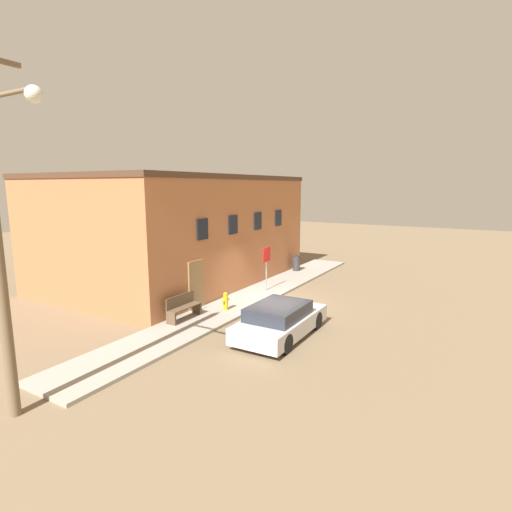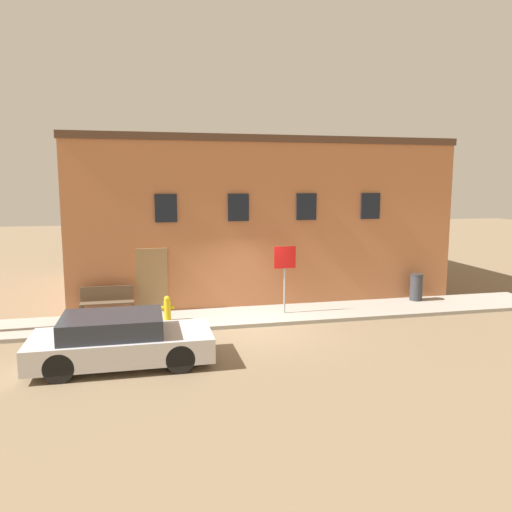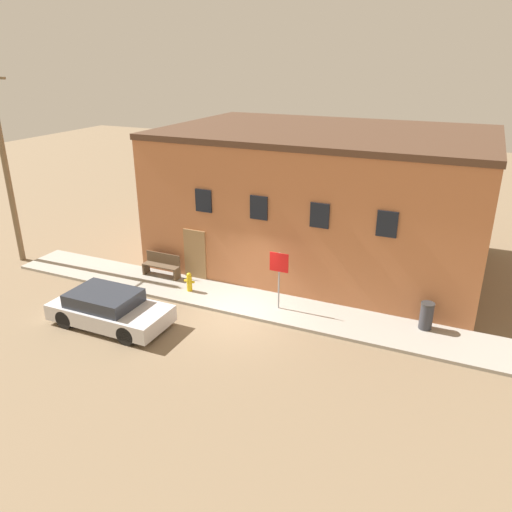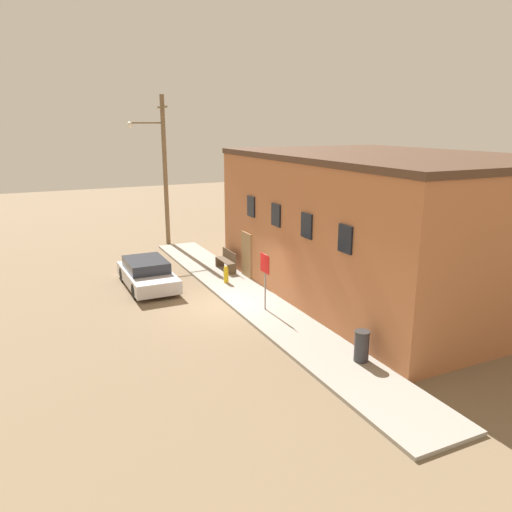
% 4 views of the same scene
% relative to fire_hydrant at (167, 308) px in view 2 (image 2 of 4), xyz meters
% --- Properties ---
extents(ground_plane, '(80.00, 80.00, 0.00)m').
position_rel_fire_hydrant_xyz_m(ground_plane, '(2.45, -0.94, -0.50)').
color(ground_plane, '#7A664C').
extents(sidewalk, '(21.09, 2.18, 0.12)m').
position_rel_fire_hydrant_xyz_m(sidewalk, '(2.45, 0.15, -0.44)').
color(sidewalk, '#9E998E').
rests_on(sidewalk, ground).
extents(brick_building, '(13.57, 9.02, 5.86)m').
position_rel_fire_hydrant_xyz_m(brick_building, '(3.62, 5.69, 2.43)').
color(brick_building, '#B26B42').
rests_on(brick_building, ground).
extents(fire_hydrant, '(0.44, 0.21, 0.77)m').
position_rel_fire_hydrant_xyz_m(fire_hydrant, '(0.00, 0.00, 0.00)').
color(fire_hydrant, gold).
rests_on(fire_hydrant, sidewalk).
extents(stop_sign, '(0.71, 0.06, 2.18)m').
position_rel_fire_hydrant_xyz_m(stop_sign, '(3.73, 0.08, 1.15)').
color(stop_sign, gray).
rests_on(stop_sign, sidewalk).
extents(bench, '(1.62, 0.44, 0.97)m').
position_rel_fire_hydrant_xyz_m(bench, '(-1.81, 0.78, 0.09)').
color(bench, brown).
rests_on(bench, sidewalk).
extents(trash_bin, '(0.46, 0.46, 0.96)m').
position_rel_fire_hydrant_xyz_m(trash_bin, '(8.82, 0.77, 0.10)').
color(trash_bin, '#333338').
rests_on(trash_bin, sidewalk).
extents(parked_car, '(4.19, 1.88, 1.22)m').
position_rel_fire_hydrant_xyz_m(parked_car, '(-1.26, -3.24, 0.10)').
color(parked_car, black).
rests_on(parked_car, ground).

